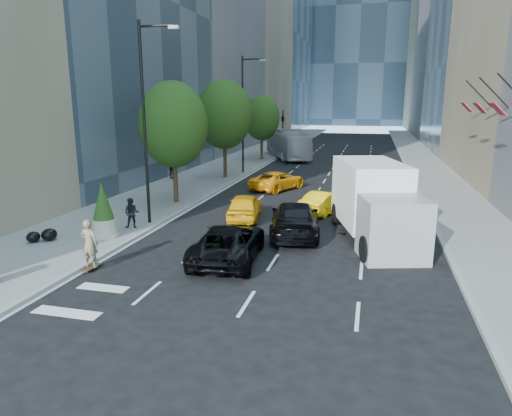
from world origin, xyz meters
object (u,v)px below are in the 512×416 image
(skateboarder, at_px, (90,247))
(planter_shrub, at_px, (103,211))
(black_sedan_lincoln, at_px, (229,243))
(black_sedan_mercedes, at_px, (295,219))
(box_truck, at_px, (375,202))
(city_bus, at_px, (288,144))

(skateboarder, distance_m, planter_shrub, 4.05)
(black_sedan_lincoln, relative_size, black_sedan_mercedes, 0.94)
(skateboarder, xyz_separation_m, box_truck, (10.51, 6.90, 0.86))
(black_sedan_lincoln, bearing_deg, black_sedan_mercedes, -121.02)
(black_sedan_mercedes, bearing_deg, black_sedan_lincoln, 55.00)
(black_sedan_lincoln, bearing_deg, planter_shrub, -15.82)
(box_truck, bearing_deg, black_sedan_mercedes, 168.18)
(city_bus, height_order, box_truck, box_truck)
(black_sedan_lincoln, relative_size, planter_shrub, 2.03)
(black_sedan_lincoln, bearing_deg, skateboarder, 21.84)
(black_sedan_mercedes, relative_size, planter_shrub, 2.16)
(skateboarder, height_order, black_sedan_lincoln, skateboarder)
(city_bus, relative_size, planter_shrub, 4.39)
(city_bus, bearing_deg, black_sedan_mercedes, -102.77)
(black_sedan_mercedes, distance_m, city_bus, 31.28)
(black_sedan_lincoln, height_order, black_sedan_mercedes, black_sedan_mercedes)
(skateboarder, bearing_deg, black_sedan_mercedes, -134.58)
(skateboarder, height_order, city_bus, city_bus)
(skateboarder, height_order, box_truck, box_truck)
(black_sedan_lincoln, relative_size, city_bus, 0.46)
(black_sedan_lincoln, xyz_separation_m, city_bus, (-3.97, 34.89, 0.86))
(skateboarder, height_order, black_sedan_mercedes, skateboarder)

